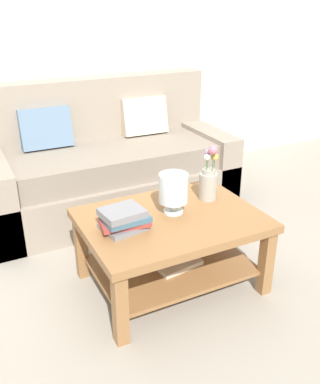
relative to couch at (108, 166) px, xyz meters
name	(u,v)px	position (x,y,z in m)	size (l,w,h in m)	color
ground_plane	(160,260)	(0.01, -0.97, -0.36)	(10.00, 10.00, 0.00)	gray
back_wall	(76,37)	(0.01, 0.68, 0.99)	(6.40, 0.12, 2.70)	beige
couch	(108,166)	(0.00, 0.00, 0.00)	(2.02, 0.90, 1.06)	gray
coffee_table	(171,236)	(-0.05, -1.24, -0.02)	(1.05, 0.78, 0.48)	olive
book_stack_main	(124,219)	(-0.36, -1.25, 0.18)	(0.29, 0.23, 0.13)	slate
glass_hurricane_vase	(173,189)	(-0.02, -1.19, 0.27)	(0.17, 0.17, 0.25)	silver
flower_pitcher	(209,180)	(0.28, -1.12, 0.24)	(0.12, 0.12, 0.37)	#9E998E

